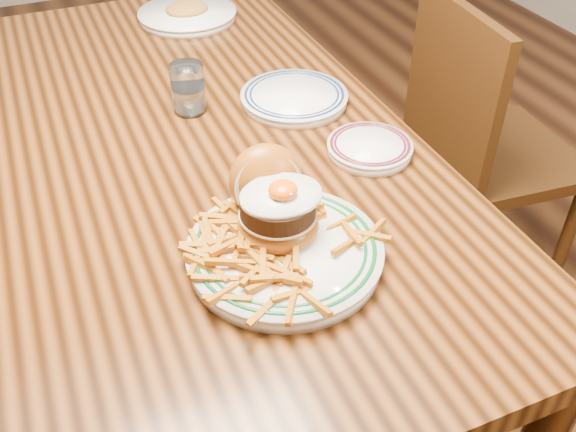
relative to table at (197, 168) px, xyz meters
name	(u,v)px	position (x,y,z in m)	size (l,w,h in m)	color
floor	(218,361)	(0.00, 0.00, -0.66)	(6.00, 6.00, 0.00)	black
table	(197,168)	(0.00, 0.00, 0.00)	(0.85, 1.60, 0.75)	black
chair_right	(479,145)	(0.82, 0.07, -0.19)	(0.45, 0.45, 0.88)	#3C1F0C
main_plate	(281,234)	(0.03, -0.41, 0.13)	(0.31, 0.33, 0.15)	white
side_plate	(370,147)	(0.30, -0.21, 0.10)	(0.17, 0.18, 0.03)	white
rear_plate	(294,97)	(0.24, 0.03, 0.10)	(0.24, 0.24, 0.03)	white
water_glass	(188,91)	(0.02, 0.09, 0.14)	(0.07, 0.07, 0.11)	white
far_plate	(187,14)	(0.15, 0.58, 0.10)	(0.27, 0.27, 0.05)	white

